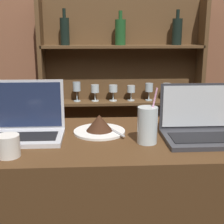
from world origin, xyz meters
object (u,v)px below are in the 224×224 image
(laptop_far, at_px, (199,127))
(coffee_cup, at_px, (8,146))
(water_glass, at_px, (147,125))
(laptop_near, at_px, (26,125))
(cake_plate, at_px, (99,126))

(laptop_far, relative_size, coffee_cup, 3.72)
(water_glass, height_order, coffee_cup, water_glass)
(water_glass, bearing_deg, laptop_near, 168.98)
(laptop_near, distance_m, cake_plate, 0.31)
(laptop_far, height_order, cake_plate, laptop_far)
(laptop_near, distance_m, laptop_far, 0.73)
(water_glass, distance_m, coffee_cup, 0.53)
(laptop_far, height_order, coffee_cup, laptop_far)
(cake_plate, bearing_deg, coffee_cup, -142.61)
(laptop_far, bearing_deg, water_glass, -168.70)
(laptop_near, relative_size, coffee_cup, 3.76)
(laptop_near, height_order, coffee_cup, laptop_near)
(laptop_far, xyz_separation_m, coffee_cup, (-0.74, -0.16, -0.01))
(water_glass, bearing_deg, coffee_cup, -167.77)
(cake_plate, xyz_separation_m, coffee_cup, (-0.33, -0.25, 0.01))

